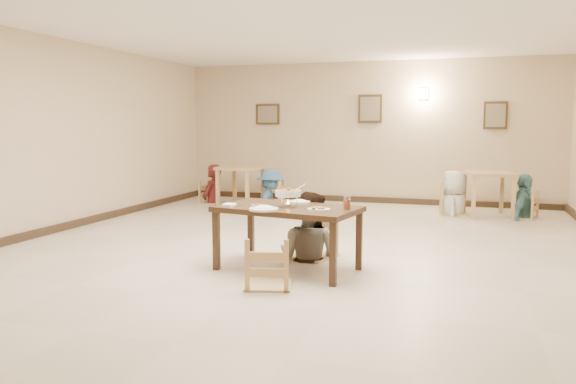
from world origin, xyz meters
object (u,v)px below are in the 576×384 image
(bg_chair_ll, at_px, (212,182))
(main_table, at_px, (288,213))
(drink_glass, at_px, (347,204))
(bg_chair_lr, at_px, (271,182))
(bg_diner_a, at_px, (212,164))
(chair_far, at_px, (313,216))
(curry_warmer, at_px, (288,193))
(bg_table_right, at_px, (489,180))
(bg_table_left, at_px, (241,173))
(bg_diner_d, at_px, (525,174))
(bg_chair_rl, at_px, (454,186))
(bg_diner_c, at_px, (455,170))
(main_diner, at_px, (309,192))
(chair_near, at_px, (269,239))
(bg_diner_b, at_px, (271,169))
(bg_chair_rr, at_px, (524,193))

(bg_chair_ll, bearing_deg, main_table, -134.36)
(main_table, xyz_separation_m, drink_glass, (0.70, -0.06, 0.15))
(bg_chair_lr, relative_size, bg_diner_a, 0.60)
(main_table, xyz_separation_m, bg_diner_a, (-3.19, 4.77, 0.18))
(chair_far, bearing_deg, bg_chair_lr, 133.52)
(curry_warmer, height_order, bg_chair_ll, curry_warmer)
(bg_table_right, relative_size, bg_chair_lr, 0.97)
(bg_table_left, height_order, bg_table_right, bg_table_right)
(curry_warmer, distance_m, bg_diner_d, 5.59)
(bg_table_left, distance_m, bg_chair_rl, 4.26)
(main_table, bearing_deg, bg_diner_c, 79.99)
(main_table, bearing_deg, main_diner, 93.16)
(bg_table_left, relative_size, bg_diner_a, 0.54)
(main_table, distance_m, bg_table_right, 5.30)
(chair_near, bearing_deg, bg_table_right, -127.15)
(bg_diner_b, bearing_deg, bg_chair_rr, -98.85)
(bg_chair_lr, bearing_deg, bg_diner_c, 84.16)
(bg_chair_rr, bearing_deg, bg_chair_rl, -72.15)
(bg_chair_rl, bearing_deg, bg_diner_c, 85.87)
(chair_near, xyz_separation_m, bg_chair_rr, (2.92, 5.44, -0.04))
(bg_diner_a, bearing_deg, bg_chair_lr, 93.39)
(bg_chair_ll, relative_size, bg_diner_c, 0.57)
(drink_glass, xyz_separation_m, bg_chair_rl, (1.04, 4.83, -0.28))
(bg_chair_ll, bearing_deg, curry_warmer, -134.40)
(bg_diner_c, bearing_deg, bg_chair_ll, -88.61)
(bg_chair_rl, distance_m, bg_diner_b, 3.60)
(bg_table_right, distance_m, bg_chair_lr, 4.20)
(bg_chair_rl, height_order, bg_diner_c, bg_diner_c)
(chair_far, distance_m, chair_near, 1.39)
(main_diner, bearing_deg, bg_diner_d, -114.02)
(bg_table_right, bearing_deg, bg_chair_rl, 179.58)
(bg_chair_rl, relative_size, bg_diner_d, 0.67)
(drink_glass, relative_size, bg_table_left, 0.17)
(bg_chair_rl, xyz_separation_m, bg_diner_a, (-4.92, 0.00, 0.31))
(chair_near, bearing_deg, bg_diner_a, -73.85)
(bg_chair_ll, distance_m, bg_diner_b, 1.36)
(bg_table_right, height_order, bg_chair_rl, bg_chair_rl)
(main_table, height_order, bg_table_left, bg_table_left)
(main_table, relative_size, bg_table_left, 1.89)
(bg_diner_c, bearing_deg, bg_table_left, -88.04)
(main_table, height_order, main_diner, main_diner)
(drink_glass, bearing_deg, bg_chair_lr, 118.09)
(bg_diner_b, bearing_deg, bg_table_right, -98.49)
(drink_glass, xyz_separation_m, bg_chair_ll, (-3.88, 4.83, -0.34))
(chair_near, distance_m, bg_chair_rr, 6.17)
(main_table, bearing_deg, drink_glass, 5.06)
(curry_warmer, bearing_deg, chair_far, 81.16)
(curry_warmer, relative_size, bg_diner_a, 0.19)
(bg_chair_rl, bearing_deg, main_diner, 154.06)
(main_table, xyz_separation_m, bg_chair_lr, (-1.86, 4.73, -0.15))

